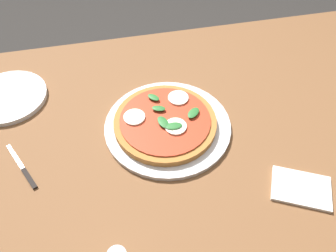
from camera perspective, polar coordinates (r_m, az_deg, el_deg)
The scene contains 7 objects.
ground_plane at distance 1.54m, azimuth 3.08°, elevation -18.09°, with size 6.00×6.00×0.00m, color #2D2B28.
dining_table at distance 0.98m, azimuth 4.60°, elevation -3.50°, with size 1.35×0.85×0.75m.
serving_tray at distance 0.88m, azimuth 0.00°, elevation -0.17°, with size 0.33×0.33×0.01m, color silver.
pizza at distance 0.87m, azimuth -0.55°, elevation 0.93°, with size 0.26×0.26×0.03m.
plate_white at distance 1.05m, azimuth -25.42°, elevation 4.45°, with size 0.21×0.21×0.01m, color white.
napkin at distance 0.83m, azimuth 21.60°, elevation -9.79°, with size 0.13×0.09×0.01m, color white.
knife at distance 0.87m, azimuth -23.10°, elevation -7.06°, with size 0.08×0.15×0.01m.
Camera 1 is at (0.20, 0.56, 1.42)m, focal length 36.01 mm.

